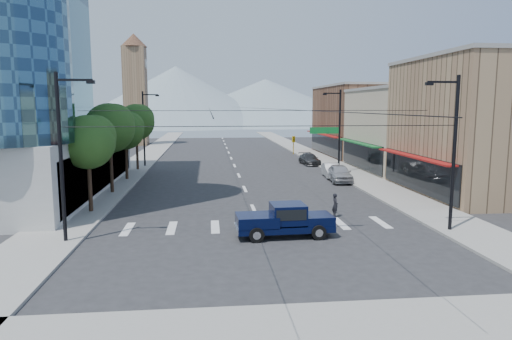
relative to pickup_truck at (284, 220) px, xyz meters
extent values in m
plane|color=#28282B|center=(-1.03, 0.93, -0.97)|extent=(160.00, 160.00, 0.00)
cube|color=gray|center=(-13.03, 40.93, -0.90)|extent=(4.00, 120.00, 0.15)
cube|color=gray|center=(10.97, 40.93, -0.90)|extent=(4.00, 120.00, 0.15)
cube|color=gray|center=(-1.03, -11.07, -0.90)|extent=(28.00, 4.00, 0.15)
cube|color=#8C6B4C|center=(18.97, 10.93, 4.53)|extent=(12.00, 14.00, 11.00)
cube|color=tan|center=(18.97, 24.93, 3.53)|extent=(12.00, 14.00, 9.00)
cube|color=brown|center=(18.97, 40.93, 4.03)|extent=(12.00, 18.00, 10.00)
cube|color=#8C6B4C|center=(-17.53, 62.93, 8.03)|extent=(4.00, 4.00, 18.00)
cone|color=brown|center=(-17.53, 62.93, 18.23)|extent=(4.80, 4.80, 2.40)
cone|color=gray|center=(-16.03, 150.93, 10.03)|extent=(80.00, 80.00, 22.00)
cone|color=gray|center=(18.97, 160.93, 8.03)|extent=(90.00, 90.00, 18.00)
cylinder|color=black|center=(-12.23, 6.93, 1.30)|extent=(0.28, 0.28, 4.55)
sphere|color=#1D4818|center=(-12.23, 6.93, 3.90)|extent=(3.64, 3.64, 3.64)
sphere|color=#1D4818|center=(-11.83, 7.23, 4.30)|extent=(2.86, 2.86, 2.86)
cylinder|color=black|center=(-12.23, 13.93, 1.58)|extent=(0.28, 0.28, 5.11)
sphere|color=#1D4818|center=(-12.23, 13.93, 4.50)|extent=(4.09, 4.09, 4.09)
sphere|color=#1D4818|center=(-11.83, 14.23, 4.90)|extent=(3.21, 3.21, 3.21)
cylinder|color=black|center=(-12.23, 20.93, 1.30)|extent=(0.28, 0.28, 4.55)
sphere|color=#1D4818|center=(-12.23, 20.93, 3.90)|extent=(3.64, 3.64, 3.64)
sphere|color=#1D4818|center=(-11.83, 21.23, 4.30)|extent=(2.86, 2.86, 2.86)
cylinder|color=black|center=(-12.23, 27.93, 1.58)|extent=(0.28, 0.28, 5.11)
sphere|color=#1D4818|center=(-12.23, 27.93, 4.50)|extent=(4.09, 4.09, 4.09)
sphere|color=#1D4818|center=(-11.83, 28.23, 4.90)|extent=(3.21, 3.21, 3.21)
cylinder|color=black|center=(-11.83, -0.07, 3.53)|extent=(0.20, 0.20, 9.00)
cylinder|color=black|center=(9.77, -0.07, 3.53)|extent=(0.20, 0.20, 9.00)
cylinder|color=black|center=(-1.03, -0.07, 5.23)|extent=(21.60, 0.04, 0.04)
imported|color=gold|center=(0.47, -0.07, 4.18)|extent=(0.16, 0.20, 1.00)
cube|color=#0C6626|center=(2.17, -0.07, 4.98)|extent=(1.60, 0.06, 0.35)
cylinder|color=black|center=(-11.83, 30.93, 3.53)|extent=(0.20, 0.20, 9.00)
cube|color=black|center=(-10.93, 30.93, 7.63)|extent=(1.80, 0.12, 0.12)
cube|color=black|center=(-10.13, 30.93, 7.53)|extent=(0.40, 0.25, 0.18)
cylinder|color=black|center=(9.77, 22.93, 3.53)|extent=(0.20, 0.20, 9.00)
cube|color=black|center=(8.87, 22.93, 7.63)|extent=(1.80, 0.12, 0.12)
cube|color=black|center=(8.07, 22.93, 7.53)|extent=(0.40, 0.25, 0.18)
cube|color=black|center=(0.02, 0.00, -0.43)|extent=(5.48, 2.19, 0.34)
cube|color=black|center=(1.93, 0.08, -0.04)|extent=(1.65, 1.93, 0.54)
cube|color=black|center=(0.22, 0.01, 0.35)|extent=(1.94, 1.89, 1.08)
cube|color=black|center=(0.22, 0.01, 0.45)|extent=(1.75, 1.91, 0.59)
cube|color=black|center=(-1.55, -0.07, 0.01)|extent=(2.34, 2.06, 0.64)
cube|color=silver|center=(2.72, 0.11, -0.43)|extent=(0.20, 1.87, 0.34)
cube|color=silver|center=(-2.68, -0.11, -0.43)|extent=(0.20, 1.87, 0.29)
cylinder|color=black|center=(1.78, -0.86, -0.56)|extent=(0.84, 0.33, 0.82)
cylinder|color=black|center=(1.70, 1.00, -0.56)|extent=(0.84, 0.33, 0.82)
cylinder|color=black|center=(-1.66, -1.00, -0.56)|extent=(0.84, 0.33, 0.82)
cylinder|color=black|center=(-1.73, 0.86, -0.56)|extent=(0.84, 0.33, 0.82)
imported|color=black|center=(4.10, 4.12, -0.18)|extent=(0.41, 0.60, 1.58)
imported|color=#A9AAAE|center=(8.37, 17.85, -0.13)|extent=(2.36, 5.06, 1.68)
imported|color=#BBBBBB|center=(8.37, 20.71, -0.26)|extent=(1.87, 4.42, 1.42)
imported|color=#303032|center=(8.37, 31.00, -0.29)|extent=(2.23, 4.83, 1.37)
camera|label=1|loc=(-4.14, -24.60, 6.31)|focal=32.00mm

